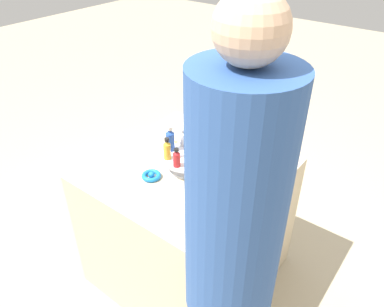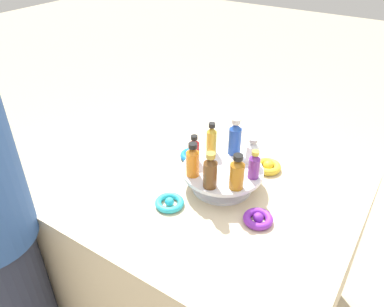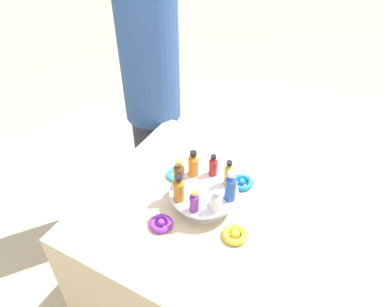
# 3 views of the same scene
# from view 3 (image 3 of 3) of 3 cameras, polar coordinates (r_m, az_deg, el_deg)

# --- Properties ---
(ground_plane) EXTENTS (12.00, 12.00, 0.00)m
(ground_plane) POSITION_cam_3_polar(r_m,az_deg,el_deg) (2.07, 1.34, -21.62)
(ground_plane) COLOR tan
(party_table) EXTENTS (0.86, 0.86, 0.74)m
(party_table) POSITION_cam_3_polar(r_m,az_deg,el_deg) (1.76, 1.52, -15.86)
(party_table) COLOR beige
(party_table) RESTS_ON ground_plane
(display_stand) EXTENTS (0.26, 0.26, 0.07)m
(display_stand) POSITION_cam_3_polar(r_m,az_deg,el_deg) (1.43, 1.81, -6.54)
(display_stand) COLOR silver
(display_stand) RESTS_ON party_table
(bottle_blue) EXTENTS (0.04, 0.04, 0.13)m
(bottle_blue) POSITION_cam_3_polar(r_m,az_deg,el_deg) (1.35, 5.91, -5.05)
(bottle_blue) COLOR #234CAD
(bottle_blue) RESTS_ON display_stand
(bottle_gold) EXTENTS (0.03, 0.03, 0.11)m
(bottle_gold) POSITION_cam_3_polar(r_m,az_deg,el_deg) (1.41, 5.59, -3.09)
(bottle_gold) COLOR gold
(bottle_gold) RESTS_ON display_stand
(bottle_red) EXTENTS (0.03, 0.03, 0.09)m
(bottle_red) POSITION_cam_3_polar(r_m,az_deg,el_deg) (1.45, 3.24, -1.88)
(bottle_red) COLOR #B21E23
(bottle_red) RESTS_ON display_stand
(bottle_orange) EXTENTS (0.04, 0.04, 0.11)m
(bottle_orange) POSITION_cam_3_polar(r_m,az_deg,el_deg) (1.44, 0.20, -1.66)
(bottle_orange) COLOR orange
(bottle_orange) RESTS_ON display_stand
(bottle_brown) EXTENTS (0.04, 0.04, 0.12)m
(bottle_brown) POSITION_cam_3_polar(r_m,az_deg,el_deg) (1.40, -1.99, -3.10)
(bottle_brown) COLOR brown
(bottle_brown) RESTS_ON display_stand
(bottle_amber) EXTENTS (0.04, 0.04, 0.11)m
(bottle_amber) POSITION_cam_3_polar(r_m,az_deg,el_deg) (1.35, -2.03, -5.39)
(bottle_amber) COLOR #AD6B19
(bottle_amber) RESTS_ON display_stand
(bottle_purple) EXTENTS (0.03, 0.03, 0.09)m
(bottle_purple) POSITION_cam_3_polar(r_m,az_deg,el_deg) (1.32, 0.34, -7.33)
(bottle_purple) COLOR #702D93
(bottle_purple) RESTS_ON display_stand
(bottle_clear) EXTENTS (0.04, 0.04, 0.09)m
(bottle_clear) POSITION_cam_3_polar(r_m,az_deg,el_deg) (1.32, 3.71, -7.33)
(bottle_clear) COLOR silver
(bottle_clear) RESTS_ON display_stand
(ribbon_bow_gold) EXTENTS (0.09, 0.09, 0.03)m
(ribbon_bow_gold) POSITION_cam_3_polar(r_m,az_deg,el_deg) (1.36, 6.55, -12.19)
(ribbon_bow_gold) COLOR gold
(ribbon_bow_gold) RESTS_ON party_table
(ribbon_bow_blue) EXTENTS (0.09, 0.09, 0.03)m
(ribbon_bow_blue) POSITION_cam_3_polar(r_m,az_deg,el_deg) (1.54, 7.59, -4.40)
(ribbon_bow_blue) COLOR blue
(ribbon_bow_blue) RESTS_ON party_table
(ribbon_bow_teal) EXTENTS (0.09, 0.09, 0.03)m
(ribbon_bow_teal) POSITION_cam_3_polar(r_m,az_deg,el_deg) (1.57, -2.26, -3.15)
(ribbon_bow_teal) COLOR #2DB7CC
(ribbon_bow_teal) RESTS_ON party_table
(ribbon_bow_purple) EXTENTS (0.09, 0.09, 0.03)m
(ribbon_bow_purple) POSITION_cam_3_polar(r_m,az_deg,el_deg) (1.39, -4.76, -10.58)
(ribbon_bow_purple) COLOR purple
(ribbon_bow_purple) RESTS_ON party_table
(person_figure) EXTENTS (0.29, 0.29, 1.69)m
(person_figure) POSITION_cam_3_polar(r_m,az_deg,el_deg) (1.93, -6.14, 9.56)
(person_figure) COLOR #282D42
(person_figure) RESTS_ON ground_plane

